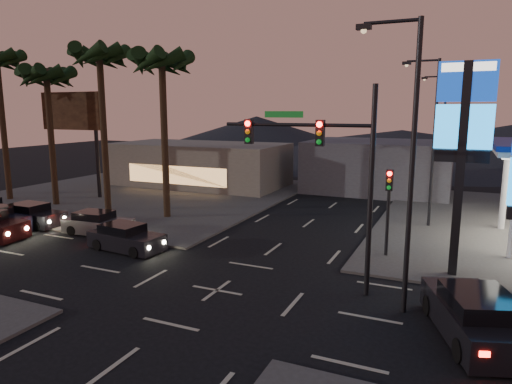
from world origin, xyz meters
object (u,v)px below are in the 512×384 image
at_px(pylon_sign_tall, 464,127).
at_px(suv_station, 475,316).
at_px(car_lane_a_front, 126,238).
at_px(traffic_signal_mast, 326,159).
at_px(car_lane_b_mid, 32,215).
at_px(car_lane_b_front, 97,224).

xyz_separation_m(pylon_sign_tall, suv_station, (0.74, -5.62, -5.65)).
bearing_deg(suv_station, car_lane_a_front, 169.63).
distance_m(pylon_sign_tall, suv_station, 8.00).
relative_size(traffic_signal_mast, car_lane_a_front, 1.89).
bearing_deg(car_lane_a_front, traffic_signal_mast, -4.52).
distance_m(traffic_signal_mast, suv_station, 7.39).
bearing_deg(suv_station, pylon_sign_tall, 97.51).
bearing_deg(traffic_signal_mast, car_lane_b_mid, 172.74).
distance_m(car_lane_a_front, car_lane_b_mid, 8.79).
xyz_separation_m(car_lane_b_front, car_lane_b_mid, (-5.13, -0.14, 0.03)).
bearing_deg(car_lane_a_front, pylon_sign_tall, 9.87).
xyz_separation_m(pylon_sign_tall, car_lane_a_front, (-15.37, -2.67, -5.77)).
bearing_deg(pylon_sign_tall, car_lane_b_mid, -177.48).
relative_size(traffic_signal_mast, car_lane_b_mid, 1.87).
xyz_separation_m(traffic_signal_mast, suv_station, (5.48, -2.11, -4.48)).
bearing_deg(car_lane_b_front, suv_station, -13.47).
relative_size(car_lane_b_front, suv_station, 0.80).
relative_size(car_lane_a_front, car_lane_b_mid, 0.99).
bearing_deg(pylon_sign_tall, car_lane_b_front, -177.22).
height_order(car_lane_b_mid, suv_station, suv_station).
xyz_separation_m(traffic_signal_mast, car_lane_b_front, (-14.14, 2.59, -4.62)).
bearing_deg(car_lane_b_mid, suv_station, -10.44).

